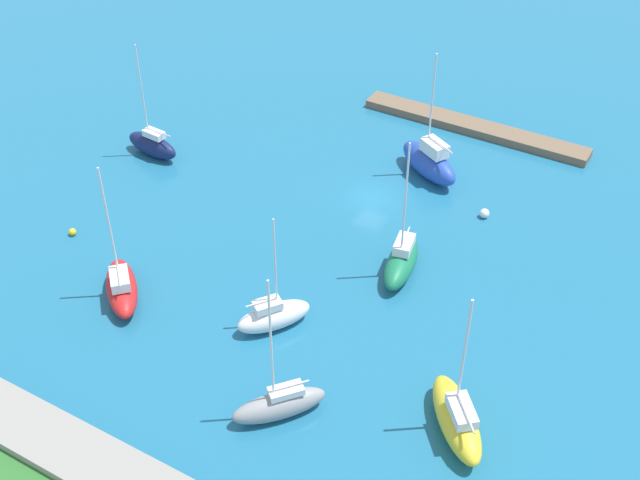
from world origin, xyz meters
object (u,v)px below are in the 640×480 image
pier_dock (474,127)px  sailboat_blue_by_breakwater (429,161)px  sailboat_white_east_end (273,315)px  sailboat_red_lone_north (121,287)px  sailboat_yellow_off_beacon (457,418)px  mooring_buoy_white (484,213)px  sailboat_green_west_end (402,261)px  mooring_buoy_yellow (72,232)px  sailboat_gray_outer_mooring (279,404)px  sailboat_navy_near_pier (152,144)px

pier_dock → sailboat_blue_by_breakwater: sailboat_blue_by_breakwater is taller
pier_dock → sailboat_white_east_end: sailboat_white_east_end is taller
sailboat_red_lone_north → sailboat_yellow_off_beacon: 26.82m
sailboat_blue_by_breakwater → mooring_buoy_white: sailboat_blue_by_breakwater is taller
sailboat_yellow_off_beacon → mooring_buoy_white: size_ratio=13.16×
pier_dock → mooring_buoy_white: mooring_buoy_white is taller
sailboat_green_west_end → sailboat_blue_by_breakwater: size_ratio=1.01×
sailboat_red_lone_north → mooring_buoy_yellow: (8.80, -3.91, -0.81)m
sailboat_gray_outer_mooring → sailboat_green_west_end: bearing=-142.0°
sailboat_red_lone_north → mooring_buoy_white: size_ratio=13.86×
sailboat_red_lone_north → sailboat_gray_outer_mooring: bearing=-148.3°
sailboat_red_lone_north → sailboat_gray_outer_mooring: sailboat_gray_outer_mooring is taller
sailboat_blue_by_breakwater → mooring_buoy_yellow: sailboat_blue_by_breakwater is taller
sailboat_blue_by_breakwater → sailboat_gray_outer_mooring: 30.69m
sailboat_gray_outer_mooring → mooring_buoy_yellow: size_ratio=18.88×
pier_dock → sailboat_green_west_end: size_ratio=1.89×
sailboat_navy_near_pier → sailboat_yellow_off_beacon: (-37.54, 16.10, 0.02)m
sailboat_green_west_end → sailboat_gray_outer_mooring: bearing=-13.2°
sailboat_navy_near_pier → mooring_buoy_white: bearing=-163.4°
sailboat_white_east_end → mooring_buoy_yellow: (20.41, -0.80, -0.79)m
sailboat_red_lone_north → sailboat_blue_by_breakwater: size_ratio=0.97×
sailboat_green_west_end → sailboat_white_east_end: (5.43, 10.15, -0.07)m
mooring_buoy_white → sailboat_white_east_end: bearing=67.2°
pier_dock → sailboat_navy_near_pier: sailboat_navy_near_pier is taller
sailboat_gray_outer_mooring → mooring_buoy_yellow: 26.29m
sailboat_blue_by_breakwater → mooring_buoy_white: 7.73m
sailboat_yellow_off_beacon → sailboat_navy_near_pier: bearing=26.6°
sailboat_navy_near_pier → mooring_buoy_yellow: bearing=103.3°
sailboat_yellow_off_beacon → mooring_buoy_yellow: bearing=44.9°
pier_dock → sailboat_yellow_off_beacon: 37.84m
sailboat_green_west_end → sailboat_gray_outer_mooring: 16.94m
sailboat_navy_near_pier → sailboat_gray_outer_mooring: sailboat_gray_outer_mooring is taller
pier_dock → sailboat_blue_by_breakwater: (0.69, 9.60, 1.14)m
sailboat_yellow_off_beacon → sailboat_white_east_end: bearing=41.4°
sailboat_green_west_end → sailboat_yellow_off_beacon: size_ratio=1.10×
sailboat_navy_near_pier → sailboat_yellow_off_beacon: sailboat_navy_near_pier is taller
sailboat_navy_near_pier → mooring_buoy_white: (-30.86, -6.41, -0.81)m
sailboat_blue_by_breakwater → mooring_buoy_yellow: (22.13, 22.96, -1.23)m
sailboat_white_east_end → sailboat_green_west_end: bearing=7.4°
pier_dock → sailboat_gray_outer_mooring: 40.21m
sailboat_navy_near_pier → sailboat_green_west_end: bearing=177.3°
sailboat_navy_near_pier → sailboat_yellow_off_beacon: 40.85m
pier_dock → mooring_buoy_white: 14.45m
sailboat_green_west_end → sailboat_white_east_end: sailboat_green_west_end is taller
sailboat_red_lone_north → sailboat_white_east_end: sailboat_red_lone_north is taller
sailboat_blue_by_breakwater → pier_dock: bearing=-64.8°
sailboat_green_west_end → sailboat_yellow_off_beacon: 15.79m
sailboat_blue_by_breakwater → sailboat_white_east_end: bearing=115.2°
sailboat_red_lone_north → sailboat_white_east_end: bearing=-120.7°
sailboat_red_lone_north → sailboat_white_east_end: size_ratio=1.19×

